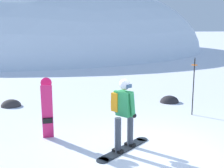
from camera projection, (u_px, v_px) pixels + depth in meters
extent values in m
plane|color=white|center=(152.00, 154.00, 6.72)|extent=(300.00, 300.00, 0.00)
ellipsoid|color=white|center=(32.00, 49.00, 37.21)|extent=(42.13, 37.92, 17.85)
cube|color=black|center=(124.00, 149.00, 6.95)|extent=(1.39, 1.19, 0.02)
cylinder|color=black|center=(142.00, 139.00, 7.54)|extent=(0.28, 0.28, 0.02)
cylinder|color=black|center=(103.00, 160.00, 6.35)|extent=(0.28, 0.28, 0.02)
cube|color=black|center=(130.00, 144.00, 7.12)|extent=(0.27, 0.28, 0.06)
cube|color=black|center=(118.00, 151.00, 6.76)|extent=(0.27, 0.28, 0.06)
cylinder|color=#3D424C|center=(130.00, 130.00, 7.05)|extent=(0.15, 0.15, 0.82)
cylinder|color=#3D424C|center=(118.00, 135.00, 6.68)|extent=(0.15, 0.15, 0.82)
cube|color=#2D9351|center=(124.00, 104.00, 6.73)|extent=(0.40, 0.42, 0.58)
cylinder|color=#2D9351|center=(117.00, 102.00, 6.87)|extent=(0.20, 0.19, 0.57)
cylinder|color=#2D9351|center=(133.00, 105.00, 6.59)|extent=(0.20, 0.19, 0.57)
sphere|color=black|center=(117.00, 112.00, 6.96)|extent=(0.11, 0.11, 0.11)
sphere|color=black|center=(134.00, 116.00, 6.65)|extent=(0.11, 0.11, 0.11)
cube|color=orange|center=(118.00, 101.00, 6.85)|extent=(0.33, 0.32, 0.44)
cube|color=orange|center=(114.00, 104.00, 6.93)|extent=(0.19, 0.17, 0.20)
sphere|color=#9E7051|center=(125.00, 86.00, 6.65)|extent=(0.21, 0.21, 0.21)
sphere|color=silver|center=(125.00, 84.00, 6.64)|extent=(0.25, 0.25, 0.25)
cube|color=navy|center=(129.00, 86.00, 6.56)|extent=(0.15, 0.13, 0.08)
cube|color=#D11E5B|center=(47.00, 113.00, 7.39)|extent=(0.28, 0.38, 1.48)
cylinder|color=#D11E5B|center=(46.00, 83.00, 7.42)|extent=(0.28, 0.09, 0.28)
cube|color=black|center=(47.00, 104.00, 7.37)|extent=(0.25, 0.10, 0.15)
cube|color=black|center=(48.00, 120.00, 7.46)|extent=(0.25, 0.10, 0.15)
cylinder|color=black|center=(193.00, 88.00, 9.51)|extent=(0.04, 0.04, 1.85)
cylinder|color=orange|center=(195.00, 65.00, 9.37)|extent=(0.20, 0.20, 0.02)
cone|color=black|center=(195.00, 58.00, 9.32)|extent=(0.04, 0.04, 0.08)
ellipsoid|color=#383333|center=(11.00, 106.00, 10.71)|extent=(0.73, 0.62, 0.51)
ellipsoid|color=#282628|center=(169.00, 102.00, 11.28)|extent=(0.74, 0.63, 0.52)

